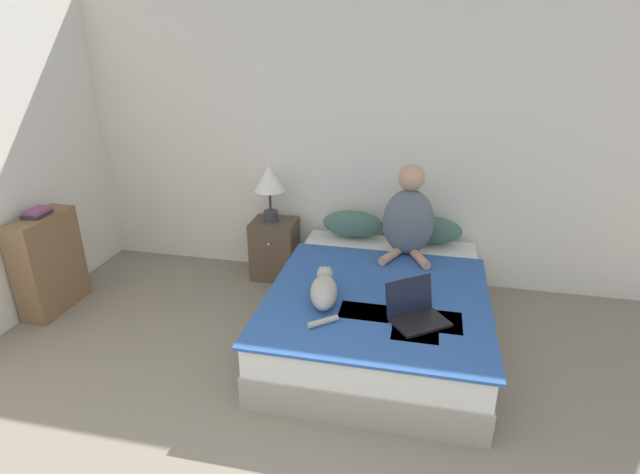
% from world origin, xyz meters
% --- Properties ---
extents(wall_back, '(6.03, 0.05, 2.55)m').
position_xyz_m(wall_back, '(0.00, 3.46, 1.27)').
color(wall_back, silver).
rests_on(wall_back, ground_plane).
extents(bed, '(1.55, 1.98, 0.46)m').
position_xyz_m(bed, '(0.35, 2.40, 0.23)').
color(bed, '#9E998E').
rests_on(bed, ground_plane).
extents(pillow_near, '(0.55, 0.22, 0.24)m').
position_xyz_m(pillow_near, '(0.01, 3.26, 0.58)').
color(pillow_near, '#42665B').
rests_on(pillow_near, bed).
extents(pillow_far, '(0.55, 0.22, 0.24)m').
position_xyz_m(pillow_far, '(0.69, 3.26, 0.58)').
color(pillow_far, '#42665B').
rests_on(pillow_far, bed).
extents(person_sitting, '(0.42, 0.41, 0.76)m').
position_xyz_m(person_sitting, '(0.50, 2.98, 0.78)').
color(person_sitting, slate).
rests_on(person_sitting, bed).
extents(cat_tabby, '(0.26, 0.60, 0.19)m').
position_xyz_m(cat_tabby, '(-0.00, 2.04, 0.55)').
color(cat_tabby, '#A8A399').
rests_on(cat_tabby, bed).
extents(laptop_open, '(0.45, 0.44, 0.25)m').
position_xyz_m(laptop_open, '(0.62, 1.96, 0.51)').
color(laptop_open, black).
rests_on(laptop_open, bed).
extents(nightstand, '(0.41, 0.36, 0.56)m').
position_xyz_m(nightstand, '(-0.73, 3.21, 0.28)').
color(nightstand, brown).
rests_on(nightstand, ground_plane).
extents(table_lamp, '(0.27, 0.27, 0.52)m').
position_xyz_m(table_lamp, '(-0.75, 3.22, 0.94)').
color(table_lamp, '#38383D').
rests_on(table_lamp, nightstand).
extents(bookshelf, '(0.23, 0.59, 0.83)m').
position_xyz_m(bookshelf, '(-2.37, 2.26, 0.41)').
color(bookshelf, brown).
rests_on(bookshelf, ground_plane).
extents(book_stack_top, '(0.17, 0.22, 0.06)m').
position_xyz_m(book_stack_top, '(-2.38, 2.26, 0.85)').
color(book_stack_top, '#2D2D33').
rests_on(book_stack_top, bookshelf).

